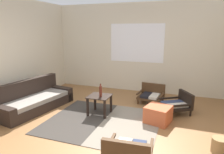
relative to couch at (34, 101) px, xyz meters
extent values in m
plane|color=olive|center=(1.97, -0.63, -0.22)|extent=(7.80, 7.80, 0.00)
cube|color=beige|center=(1.97, 2.43, 1.13)|extent=(5.60, 0.12, 2.70)
cube|color=white|center=(1.97, 2.37, 1.29)|extent=(1.65, 0.01, 1.15)
cube|color=#38332D|center=(1.27, -0.09, -0.21)|extent=(1.16, 1.98, 0.01)
cube|color=gray|center=(2.43, -0.09, -0.21)|extent=(1.16, 1.98, 0.01)
cube|color=black|center=(0.07, -0.01, -0.11)|extent=(1.03, 1.99, 0.22)
cube|color=gray|center=(0.10, -0.02, 0.06)|extent=(0.90, 1.79, 0.10)
cube|color=black|center=(-0.24, 0.04, 0.19)|extent=(0.45, 1.89, 0.59)
cube|color=black|center=(0.21, 0.83, -0.03)|extent=(0.75, 0.30, 0.37)
cube|color=black|center=(-0.07, -0.86, -0.03)|extent=(0.75, 0.30, 0.37)
cube|color=black|center=(1.63, 0.25, 0.22)|extent=(0.49, 0.48, 0.02)
cube|color=black|center=(1.43, 0.45, 0.00)|extent=(0.04, 0.04, 0.43)
cube|color=black|center=(1.84, 0.45, 0.00)|extent=(0.04, 0.04, 0.43)
cube|color=black|center=(1.43, 0.05, 0.00)|extent=(0.04, 0.04, 0.43)
cube|color=black|center=(1.84, 0.05, 0.00)|extent=(0.04, 0.04, 0.43)
cylinder|color=#472D19|center=(2.87, 1.14, -0.15)|extent=(0.04, 0.04, 0.13)
cylinder|color=#472D19|center=(2.31, 1.20, -0.15)|extent=(0.04, 0.04, 0.13)
cylinder|color=#472D19|center=(2.92, 1.58, -0.15)|extent=(0.04, 0.04, 0.13)
cylinder|color=#472D19|center=(2.36, 1.64, -0.15)|extent=(0.04, 0.04, 0.13)
cube|color=#472D19|center=(2.62, 1.39, -0.06)|extent=(0.69, 0.59, 0.05)
cube|color=beige|center=(2.72, 1.36, -0.01)|extent=(0.26, 0.48, 0.06)
cube|color=black|center=(2.50, 1.38, -0.01)|extent=(0.26, 0.48, 0.06)
cube|color=#472D19|center=(2.64, 1.62, 0.11)|extent=(0.64, 0.14, 0.30)
cube|color=#472D19|center=(2.91, 1.36, 0.05)|extent=(0.10, 0.52, 0.04)
cube|color=#472D19|center=(2.32, 1.42, 0.05)|extent=(0.10, 0.52, 0.04)
cylinder|color=#472D19|center=(2.46, -1.06, -0.14)|extent=(0.04, 0.04, 0.16)
cylinder|color=#472D19|center=(3.00, -1.02, -0.14)|extent=(0.04, 0.04, 0.16)
cube|color=beige|center=(2.64, -1.30, 0.02)|extent=(0.25, 0.59, 0.06)
cube|color=#2D3856|center=(2.86, -1.29, 0.02)|extent=(0.25, 0.59, 0.06)
cube|color=#472D19|center=(2.77, -1.60, 0.16)|extent=(0.63, 0.12, 0.34)
cube|color=#472D19|center=(2.46, -1.34, 0.08)|extent=(0.09, 0.63, 0.04)
cube|color=#472D19|center=(3.04, -1.29, 0.08)|extent=(0.09, 0.63, 0.04)
cylinder|color=black|center=(3.17, 0.57, -0.15)|extent=(0.04, 0.04, 0.14)
cylinder|color=black|center=(2.92, 0.98, -0.15)|extent=(0.04, 0.04, 0.14)
cylinder|color=black|center=(3.60, 0.83, -0.15)|extent=(0.04, 0.04, 0.14)
cylinder|color=black|center=(3.35, 1.25, -0.15)|extent=(0.04, 0.04, 0.14)
cube|color=black|center=(3.26, 0.91, -0.05)|extent=(0.80, 0.79, 0.05)
cube|color=beige|center=(3.29, 0.81, 0.00)|extent=(0.55, 0.43, 0.06)
cube|color=#2D3856|center=(3.19, 0.98, 0.00)|extent=(0.55, 0.43, 0.06)
cube|color=black|center=(3.49, 1.04, 0.13)|extent=(0.35, 0.52, 0.30)
cube|color=black|center=(3.40, 0.68, 0.06)|extent=(0.53, 0.34, 0.04)
cube|color=black|center=(3.12, 1.13, 0.06)|extent=(0.53, 0.34, 0.04)
cube|color=#BC5633|center=(2.95, 0.28, -0.04)|extent=(0.59, 0.59, 0.35)
cylinder|color=#5B2319|center=(1.68, 0.20, 0.35)|extent=(0.06, 0.06, 0.24)
cylinder|color=#5B2319|center=(1.68, 0.20, 0.50)|extent=(0.03, 0.03, 0.06)
cylinder|color=#9E7A4C|center=(4.01, -0.50, -0.10)|extent=(0.24, 0.24, 0.24)
camera|label=1|loc=(3.38, -3.81, 1.68)|focal=32.80mm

